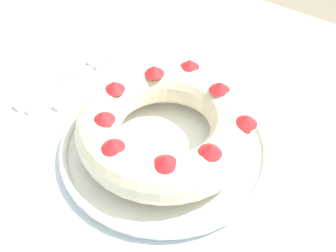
# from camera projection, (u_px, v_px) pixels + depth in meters

# --- Properties ---
(dining_table) EXTENTS (1.31, 1.00, 0.78)m
(dining_table) POSITION_uv_depth(u_px,v_px,m) (166.00, 186.00, 0.67)
(dining_table) COLOR silver
(dining_table) RESTS_ON ground_plane
(serving_dish) EXTENTS (0.32, 0.32, 0.02)m
(serving_dish) POSITION_uv_depth(u_px,v_px,m) (168.00, 145.00, 0.59)
(serving_dish) COLOR white
(serving_dish) RESTS_ON dining_table
(bundt_cake) EXTENTS (0.26, 0.26, 0.08)m
(bundt_cake) POSITION_uv_depth(u_px,v_px,m) (168.00, 126.00, 0.56)
(bundt_cake) COLOR beige
(bundt_cake) RESTS_ON serving_dish
(fork) EXTENTS (0.02, 0.21, 0.01)m
(fork) POSITION_uv_depth(u_px,v_px,m) (80.00, 74.00, 0.72)
(fork) COLOR white
(fork) RESTS_ON dining_table
(serving_knife) EXTENTS (0.02, 0.23, 0.01)m
(serving_knife) POSITION_uv_depth(u_px,v_px,m) (58.00, 79.00, 0.71)
(serving_knife) COLOR white
(serving_knife) RESTS_ON dining_table
(cake_knife) EXTENTS (0.02, 0.18, 0.01)m
(cake_knife) POSITION_uv_depth(u_px,v_px,m) (86.00, 85.00, 0.70)
(cake_knife) COLOR white
(cake_knife) RESTS_ON dining_table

